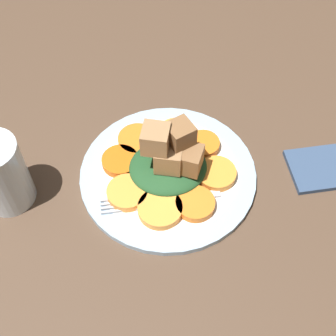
% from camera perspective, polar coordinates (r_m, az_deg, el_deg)
% --- Properties ---
extents(table_slab, '(1.20, 1.20, 0.02)m').
position_cam_1_polar(table_slab, '(0.72, -0.00, -1.46)').
color(table_slab, '#4C3828').
rests_on(table_slab, ground).
extents(plate, '(0.26, 0.26, 0.01)m').
position_cam_1_polar(plate, '(0.71, -0.00, -0.76)').
color(plate, '#99B7D1').
rests_on(plate, table_slab).
extents(carrot_slice_0, '(0.05, 0.05, 0.01)m').
position_cam_1_polar(carrot_slice_0, '(0.73, 4.34, 2.89)').
color(carrot_slice_0, orange).
rests_on(carrot_slice_0, plate).
extents(carrot_slice_1, '(0.06, 0.06, 0.01)m').
position_cam_1_polar(carrot_slice_1, '(0.74, 1.05, 4.17)').
color(carrot_slice_1, orange).
rests_on(carrot_slice_1, plate).
extents(carrot_slice_2, '(0.06, 0.06, 0.01)m').
position_cam_1_polar(carrot_slice_2, '(0.73, -3.76, 3.42)').
color(carrot_slice_2, orange).
rests_on(carrot_slice_2, plate).
extents(carrot_slice_3, '(0.06, 0.06, 0.01)m').
position_cam_1_polar(carrot_slice_3, '(0.71, -5.84, 0.84)').
color(carrot_slice_3, '#D45F12').
rests_on(carrot_slice_3, plate).
extents(carrot_slice_4, '(0.06, 0.06, 0.01)m').
position_cam_1_polar(carrot_slice_4, '(0.67, -4.98, -3.00)').
color(carrot_slice_4, orange).
rests_on(carrot_slice_4, plate).
extents(carrot_slice_5, '(0.06, 0.06, 0.01)m').
position_cam_1_polar(carrot_slice_5, '(0.66, -0.97, -5.00)').
color(carrot_slice_5, '#F99438').
rests_on(carrot_slice_5, plate).
extents(carrot_slice_6, '(0.06, 0.06, 0.01)m').
position_cam_1_polar(carrot_slice_6, '(0.66, 3.33, -4.37)').
color(carrot_slice_6, orange).
rests_on(carrot_slice_6, plate).
extents(carrot_slice_7, '(0.06, 0.06, 0.01)m').
position_cam_1_polar(carrot_slice_7, '(0.69, 5.91, -0.69)').
color(carrot_slice_7, orange).
rests_on(carrot_slice_7, plate).
extents(center_pile, '(0.12, 0.10, 0.10)m').
position_cam_1_polar(center_pile, '(0.67, 0.22, 1.11)').
color(center_pile, '#1E4723').
rests_on(center_pile, plate).
extents(fork, '(0.17, 0.02, 0.00)m').
position_cam_1_polar(fork, '(0.67, -1.24, -3.97)').
color(fork, '#B2B2B7').
rests_on(fork, plate).
extents(water_glass, '(0.07, 0.07, 0.11)m').
position_cam_1_polar(water_glass, '(0.68, -19.78, -0.91)').
color(water_glass, silver).
rests_on(water_glass, table_slab).
extents(napkin, '(0.13, 0.08, 0.01)m').
position_cam_1_polar(napkin, '(0.76, 19.39, 0.15)').
color(napkin, '#334766').
rests_on(napkin, table_slab).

